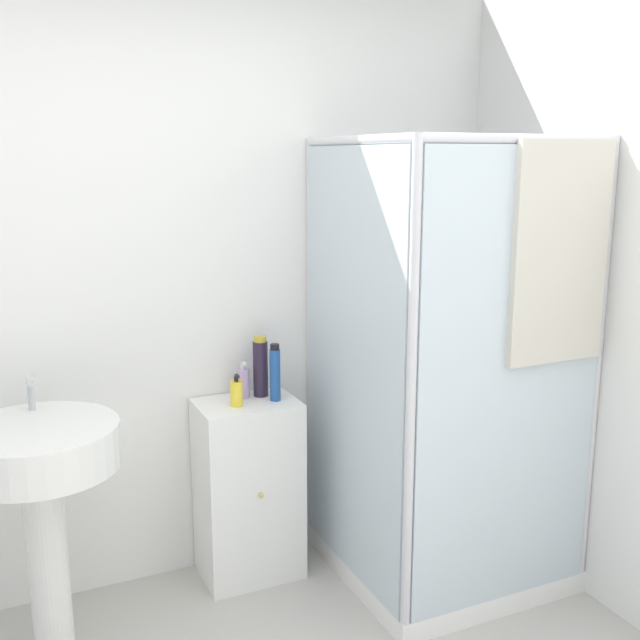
% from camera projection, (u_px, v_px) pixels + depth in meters
% --- Properties ---
extents(wall_back, '(6.40, 0.06, 2.50)m').
position_uv_depth(wall_back, '(126.00, 294.00, 3.02)').
color(wall_back, white).
rests_on(wall_back, ground_plane).
extents(shower_enclosure, '(0.89, 0.92, 1.87)m').
position_uv_depth(shower_enclosure, '(444.00, 463.00, 3.16)').
color(shower_enclosure, white).
rests_on(shower_enclosure, ground_plane).
extents(vanity_cabinet, '(0.42, 0.32, 0.79)m').
position_uv_depth(vanity_cabinet, '(249.00, 489.00, 3.22)').
color(vanity_cabinet, white).
rests_on(vanity_cabinet, ground_plane).
extents(sink, '(0.55, 0.55, 1.03)m').
position_uv_depth(sink, '(41.00, 477.00, 2.58)').
color(sink, white).
rests_on(sink, ground_plane).
extents(soap_dispenser, '(0.05, 0.05, 0.14)m').
position_uv_depth(soap_dispenser, '(236.00, 393.00, 3.07)').
color(soap_dispenser, yellow).
rests_on(soap_dispenser, vanity_cabinet).
extents(shampoo_bottle_tall_black, '(0.06, 0.06, 0.26)m').
position_uv_depth(shampoo_bottle_tall_black, '(260.00, 367.00, 3.19)').
color(shampoo_bottle_tall_black, '#281E33').
rests_on(shampoo_bottle_tall_black, vanity_cabinet).
extents(shampoo_bottle_blue, '(0.04, 0.04, 0.24)m').
position_uv_depth(shampoo_bottle_blue, '(275.00, 373.00, 3.13)').
color(shampoo_bottle_blue, '#1E4C93').
rests_on(shampoo_bottle_blue, vanity_cabinet).
extents(lotion_bottle_white, '(0.05, 0.05, 0.16)m').
position_uv_depth(lotion_bottle_white, '(243.00, 383.00, 3.18)').
color(lotion_bottle_white, '#B299C6').
rests_on(lotion_bottle_white, vanity_cabinet).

